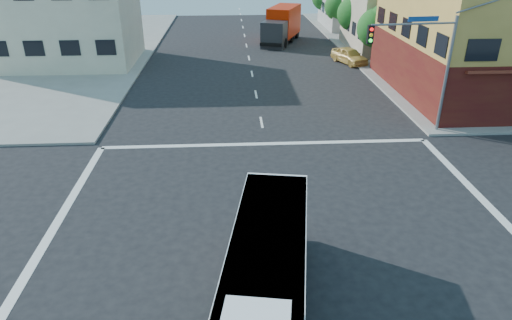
{
  "coord_description": "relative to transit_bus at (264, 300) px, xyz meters",
  "views": [
    {
      "loc": [
        -2.04,
        -14.92,
        10.84
      ],
      "look_at": [
        -0.98,
        2.66,
        2.29
      ],
      "focal_mm": 32.0,
      "sensor_mm": 36.0,
      "label": 1
    }
  ],
  "objects": [
    {
      "name": "ground",
      "position": [
        1.2,
        4.96,
        -1.54
      ],
      "size": [
        120.0,
        120.0,
        0.0
      ],
      "primitive_type": "plane",
      "color": "black",
      "rests_on": "ground"
    },
    {
      "name": "building_east_near",
      "position": [
        18.18,
        38.94,
        2.97
      ],
      "size": [
        12.06,
        10.06,
        9.0
      ],
      "color": "#BDAB90",
      "rests_on": "ground"
    },
    {
      "name": "building_west",
      "position": [
        -15.82,
        34.94,
        2.47
      ],
      "size": [
        12.06,
        10.06,
        8.0
      ],
      "color": "beige",
      "rests_on": "ground"
    },
    {
      "name": "signal_mast_ne",
      "position": [
        10.28,
        15.58,
        3.44
      ],
      "size": [
        7.91,
        1.13,
        8.07
      ],
      "color": "slate",
      "rests_on": "ground"
    },
    {
      "name": "street_tree_a",
      "position": [
        13.1,
        32.89,
        2.05
      ],
      "size": [
        3.6,
        3.6,
        5.53
      ],
      "color": "#341F13",
      "rests_on": "ground"
    },
    {
      "name": "street_tree_b",
      "position": [
        13.1,
        40.89,
        2.21
      ],
      "size": [
        3.8,
        3.8,
        5.79
      ],
      "color": "#341F13",
      "rests_on": "ground"
    },
    {
      "name": "street_tree_c",
      "position": [
        13.1,
        48.89,
        1.92
      ],
      "size": [
        3.4,
        3.4,
        5.29
      ],
      "color": "#341F13",
      "rests_on": "ground"
    },
    {
      "name": "transit_bus",
      "position": [
        0.0,
        0.0,
        0.0
      ],
      "size": [
        4.0,
        10.87,
        3.15
      ],
      "rotation": [
        0.0,
        0.0,
        -0.17
      ],
      "color": "black",
      "rests_on": "ground"
    },
    {
      "name": "box_truck",
      "position": [
        5.32,
        43.51,
        0.35
      ],
      "size": [
        5.46,
        8.97,
        3.9
      ],
      "rotation": [
        0.0,
        0.0,
        -0.37
      ],
      "color": "#25262A",
      "rests_on": "ground"
    },
    {
      "name": "parked_car",
      "position": [
        10.76,
        33.22,
        -0.79
      ],
      "size": [
        3.23,
        4.74,
        1.5
      ],
      "primitive_type": "imported",
      "rotation": [
        0.0,
        0.0,
        0.37
      ],
      "color": "#DCB152",
      "rests_on": "ground"
    }
  ]
}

